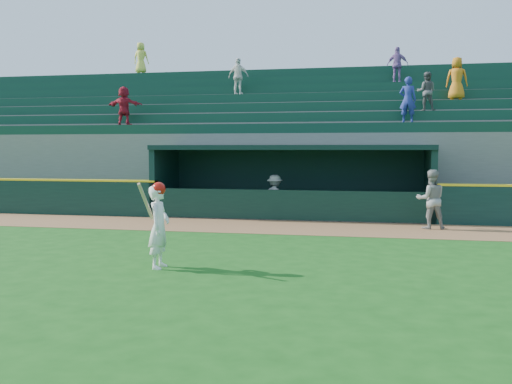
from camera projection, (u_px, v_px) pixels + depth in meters
ground at (241, 258)px, 12.24m from camera, size 120.00×120.00×0.00m
warning_track at (278, 227)px, 17.03m from camera, size 40.00×3.00×0.01m
dugout_player_front at (431, 199)px, 16.58m from camera, size 0.92×0.76×1.73m
dugout_player_inside at (275, 196)px, 19.23m from camera, size 1.07×0.83×1.46m
dugout at (293, 177)px, 19.96m from camera, size 9.40×2.80×2.46m
stands at (308, 147)px, 24.33m from camera, size 34.50×6.25×7.47m
batter_at_plate at (159, 225)px, 11.14m from camera, size 0.46×0.78×1.71m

